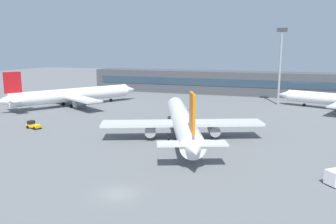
% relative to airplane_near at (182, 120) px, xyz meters
% --- Properties ---
extents(ground_plane, '(400.00, 400.00, 0.00)m').
position_rel_airplane_near_xyz_m(ground_plane, '(0.73, 10.42, -3.50)').
color(ground_plane, slate).
extents(terminal_building, '(119.07, 12.13, 9.00)m').
position_rel_airplane_near_xyz_m(terminal_building, '(0.73, 71.36, 1.01)').
color(terminal_building, '#3F4247').
rests_on(terminal_building, ground_plane).
extents(airplane_near, '(31.73, 44.19, 11.47)m').
position_rel_airplane_near_xyz_m(airplane_near, '(0.00, 0.00, 0.00)').
color(airplane_near, silver).
rests_on(airplane_near, ground_plane).
extents(airplane_mid, '(30.43, 41.76, 11.52)m').
position_rel_airplane_near_xyz_m(airplane_mid, '(-43.49, 25.96, 0.01)').
color(airplane_mid, white).
rests_on(airplane_mid, ground_plane).
extents(baggage_tug_yellow, '(3.84, 2.46, 1.75)m').
position_rel_airplane_near_xyz_m(baggage_tug_yellow, '(-34.14, -3.87, -2.70)').
color(baggage_tug_yellow, '#F2B20C').
rests_on(baggage_tug_yellow, ground_plane).
extents(floodlight_tower_west, '(3.20, 0.80, 24.22)m').
position_rel_airplane_near_xyz_m(floodlight_tower_west, '(17.27, 49.94, 10.61)').
color(floodlight_tower_west, gray).
rests_on(floodlight_tower_west, ground_plane).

